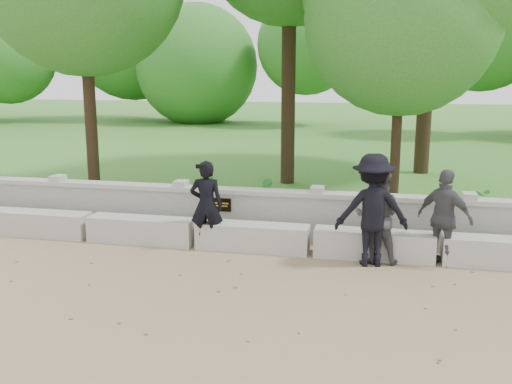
# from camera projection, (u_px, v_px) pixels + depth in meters

# --- Properties ---
(ground) EXTENTS (80.00, 80.00, 0.00)m
(ground) POSITION_uv_depth(u_px,v_px,m) (153.00, 285.00, 8.02)
(ground) COLOR #8E7A57
(ground) RESTS_ON ground
(lawn) EXTENTS (40.00, 22.00, 0.25)m
(lawn) POSITION_uv_depth(u_px,v_px,m) (298.00, 149.00, 21.37)
(lawn) COLOR #2F691C
(lawn) RESTS_ON ground
(concrete_bench) EXTENTS (11.90, 0.45, 0.45)m
(concrete_bench) POSITION_uv_depth(u_px,v_px,m) (196.00, 233.00, 9.79)
(concrete_bench) COLOR beige
(concrete_bench) RESTS_ON ground
(parapet_wall) EXTENTS (12.50, 0.35, 0.90)m
(parapet_wall) POSITION_uv_depth(u_px,v_px,m) (208.00, 211.00, 10.41)
(parapet_wall) COLOR #B8B6AE
(parapet_wall) RESTS_ON ground
(man_main) EXTENTS (0.60, 0.54, 1.52)m
(man_main) POSITION_uv_depth(u_px,v_px,m) (206.00, 205.00, 9.53)
(man_main) COLOR black
(man_main) RESTS_ON ground
(visitor_left) EXTENTS (0.72, 0.56, 1.47)m
(visitor_left) POSITION_uv_depth(u_px,v_px,m) (378.00, 216.00, 8.88)
(visitor_left) COLOR #404045
(visitor_left) RESTS_ON ground
(visitor_mid) EXTENTS (1.24, 0.86, 1.74)m
(visitor_mid) POSITION_uv_depth(u_px,v_px,m) (372.00, 210.00, 8.71)
(visitor_mid) COLOR black
(visitor_mid) RESTS_ON ground
(visitor_right) EXTENTS (0.94, 0.77, 1.50)m
(visitor_right) POSITION_uv_depth(u_px,v_px,m) (445.00, 218.00, 8.72)
(visitor_right) COLOR #46464B
(visitor_right) RESTS_ON ground
(tree_near_right) EXTENTS (3.81, 3.81, 5.93)m
(tree_near_right) POSITION_uv_depth(u_px,v_px,m) (403.00, 1.00, 10.90)
(tree_near_right) COLOR #382619
(tree_near_right) RESTS_ON lawn
(shrub_a) EXTENTS (0.36, 0.35, 0.57)m
(shrub_a) POSITION_uv_depth(u_px,v_px,m) (53.00, 190.00, 11.82)
(shrub_a) COLOR #2D802B
(shrub_a) RESTS_ON lawn
(shrub_b) EXTENTS (0.39, 0.40, 0.56)m
(shrub_b) POSITION_uv_depth(u_px,v_px,m) (266.00, 193.00, 11.65)
(shrub_b) COLOR #2D802B
(shrub_b) RESTS_ON lawn
(shrub_c) EXTENTS (0.71, 0.67, 0.63)m
(shrub_c) POSITION_uv_depth(u_px,v_px,m) (492.00, 210.00, 9.99)
(shrub_c) COLOR #2D802B
(shrub_c) RESTS_ON lawn
(shrub_d) EXTENTS (0.43, 0.42, 0.57)m
(shrub_d) POSITION_uv_depth(u_px,v_px,m) (207.00, 174.00, 13.73)
(shrub_d) COLOR #2D802B
(shrub_d) RESTS_ON lawn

